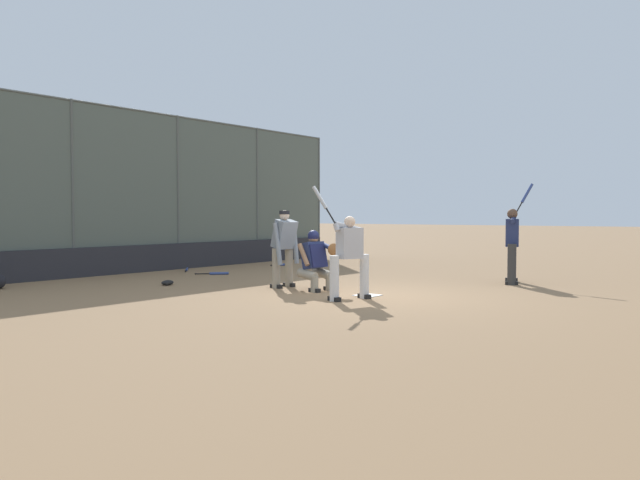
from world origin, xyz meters
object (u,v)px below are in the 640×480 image
spare_bat_third_base_side (285,265)px  fielding_glove_on_dirt (167,283)px  catcher_behind_plate (316,259)px  umpire_home (284,246)px  spare_bat_by_padding (187,270)px  spare_bat_near_backstop (216,273)px  batter_on_deck (512,243)px  batter_at_plate (349,254)px

spare_bat_third_base_side → fielding_glove_on_dirt: 5.79m
catcher_behind_plate → spare_bat_third_base_side: size_ratio=1.50×
catcher_behind_plate → umpire_home: bearing=-83.2°
spare_bat_by_padding → fielding_glove_on_dirt: fielding_glove_on_dirt is taller
fielding_glove_on_dirt → spare_bat_near_backstop: bearing=-157.5°
fielding_glove_on_dirt → batter_on_deck: bearing=131.6°
batter_at_plate → umpire_home: batter_at_plate is taller
batter_at_plate → catcher_behind_plate: 1.51m
catcher_behind_plate → batter_on_deck: 4.67m
catcher_behind_plate → fielding_glove_on_dirt: (1.27, -3.19, -0.59)m
catcher_behind_plate → spare_bat_near_backstop: bearing=-96.7°
umpire_home → batter_on_deck: batter_on_deck is taller
batter_at_plate → catcher_behind_plate: size_ratio=1.68×
spare_bat_by_padding → spare_bat_third_base_side: same height
spare_bat_near_backstop → spare_bat_third_base_side: size_ratio=0.85×
catcher_behind_plate → spare_bat_third_base_side: bearing=-125.2°
umpire_home → batter_on_deck: size_ratio=0.72×
spare_bat_third_base_side → spare_bat_by_padding: bearing=173.8°
batter_at_plate → spare_bat_by_padding: size_ratio=2.95×
catcher_behind_plate → spare_bat_near_backstop: (-1.03, -4.14, -0.61)m
batter_at_plate → spare_bat_by_padding: (-2.01, -7.00, -0.80)m
batter_at_plate → fielding_glove_on_dirt: size_ratio=6.82×
batter_on_deck → fielding_glove_on_dirt: bearing=110.0°
catcher_behind_plate → fielding_glove_on_dirt: 3.48m
spare_bat_near_backstop → spare_bat_third_base_side: 3.33m
spare_bat_by_padding → batter_at_plate: bearing=-153.7°
batter_on_deck → spare_bat_third_base_side: size_ratio=2.78×
spare_bat_near_backstop → umpire_home: bearing=-68.4°
batter_on_deck → fielding_glove_on_dirt: 7.79m
batter_at_plate → umpire_home: 2.32m
spare_bat_near_backstop → spare_bat_by_padding: same height
spare_bat_near_backstop → spare_bat_third_base_side: (-3.29, -0.56, 0.00)m
catcher_behind_plate → spare_bat_by_padding: 5.85m
batter_on_deck → spare_bat_near_backstop: 7.37m
spare_bat_near_backstop → batter_at_plate: bearing=-68.5°
spare_bat_third_base_side → spare_bat_near_backstop: bearing=-158.7°
batter_on_deck → spare_bat_by_padding: 8.70m
spare_bat_by_padding → fielding_glove_on_dirt: (2.59, 2.48, 0.02)m
catcher_behind_plate → batter_on_deck: bearing=153.4°
catcher_behind_plate → spare_bat_by_padding: catcher_behind_plate is taller
catcher_behind_plate → spare_bat_by_padding: (-1.32, -5.67, -0.61)m
batter_on_deck → spare_bat_near_backstop: size_ratio=3.26×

